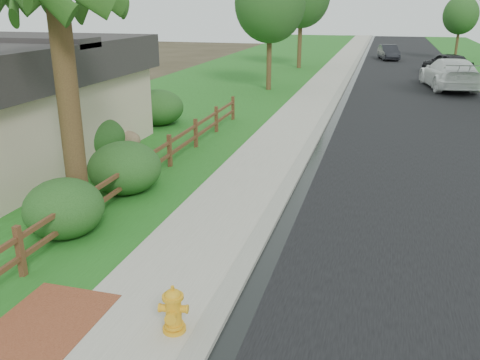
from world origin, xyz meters
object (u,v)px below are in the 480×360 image
(white_suv, at_px, (450,73))
(dark_car_mid, at_px, (447,64))
(fire_hydrant, at_px, (173,311))
(ranch_fence, at_px, (154,160))

(white_suv, bearing_deg, dark_car_mid, -102.64)
(fire_hydrant, relative_size, white_suv, 0.13)
(fire_hydrant, bearing_deg, ranch_fence, 116.90)
(fire_hydrant, distance_m, dark_car_mid, 34.90)
(ranch_fence, relative_size, white_suv, 2.67)
(fire_hydrant, relative_size, dark_car_mid, 0.17)
(ranch_fence, height_order, fire_hydrant, ranch_fence)
(ranch_fence, relative_size, fire_hydrant, 20.99)
(dark_car_mid, bearing_deg, white_suv, 62.61)
(fire_hydrant, bearing_deg, white_suv, 76.17)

